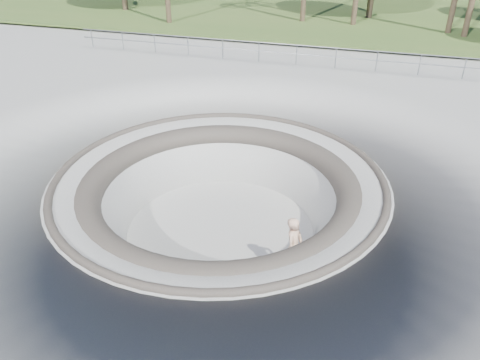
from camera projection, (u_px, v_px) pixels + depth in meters
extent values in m
plane|color=#A8A7A3|center=(219.00, 178.00, 14.39)|extent=(180.00, 180.00, 0.00)
torus|color=#A8A7A3|center=(221.00, 230.00, 15.40)|extent=(14.00, 14.00, 4.00)
cylinder|color=#A8A7A3|center=(221.00, 229.00, 15.37)|extent=(6.60, 6.60, 0.10)
torus|color=#4A443B|center=(219.00, 178.00, 14.40)|extent=(10.24, 10.24, 0.24)
torus|color=#4A443B|center=(220.00, 190.00, 14.62)|extent=(8.91, 8.91, 0.81)
ellipsoid|color=brown|center=(203.00, 15.00, 68.65)|extent=(50.40, 36.00, 23.40)
ellipsoid|color=brown|center=(415.00, 32.00, 65.87)|extent=(61.60, 44.00, 28.60)
cylinder|color=gray|center=(297.00, 45.00, 23.71)|extent=(25.00, 0.05, 0.05)
cylinder|color=gray|center=(296.00, 54.00, 23.94)|extent=(25.00, 0.05, 0.05)
cube|color=brown|center=(292.00, 273.00, 13.32)|extent=(0.80, 0.49, 0.02)
cylinder|color=#A2A1A6|center=(292.00, 274.00, 13.34)|extent=(0.09, 0.16, 0.03)
cylinder|color=#A2A1A6|center=(292.00, 274.00, 13.34)|extent=(0.09, 0.16, 0.03)
cylinder|color=white|center=(292.00, 274.00, 13.34)|extent=(0.07, 0.05, 0.06)
cylinder|color=white|center=(292.00, 274.00, 13.34)|extent=(0.07, 0.05, 0.06)
cylinder|color=white|center=(292.00, 274.00, 13.34)|extent=(0.07, 0.05, 0.06)
cylinder|color=white|center=(292.00, 274.00, 13.34)|extent=(0.07, 0.05, 0.06)
imported|color=#D4A789|center=(294.00, 247.00, 12.85)|extent=(0.58, 0.76, 1.86)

